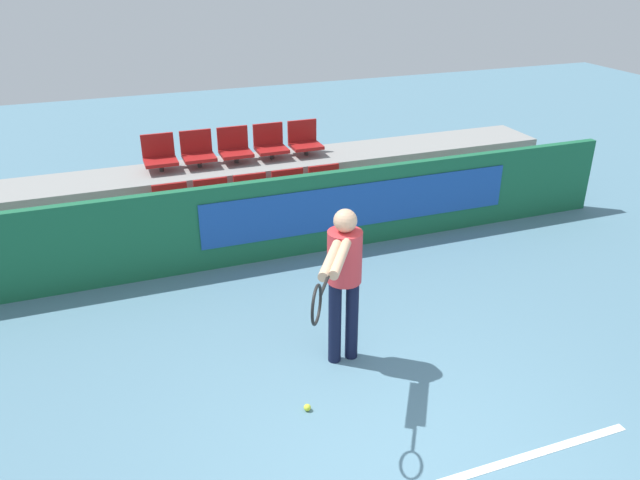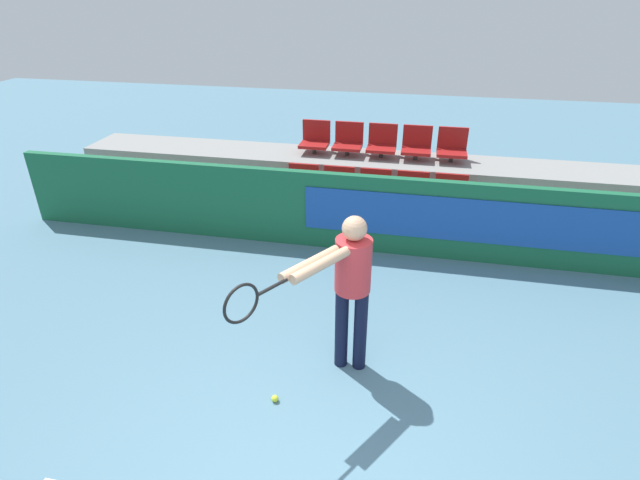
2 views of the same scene
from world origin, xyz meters
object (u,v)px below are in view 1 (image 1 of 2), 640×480
stadium_chair_0 (172,207)px  stadium_chair_4 (326,187)px  stadium_chair_3 (290,191)px  stadium_chair_2 (252,196)px  stadium_chair_6 (198,151)px  stadium_chair_1 (213,201)px  stadium_chair_5 (160,155)px  tennis_player (343,272)px  tennis_ball (307,407)px  stadium_chair_9 (304,140)px  stadium_chair_8 (270,144)px  stadium_chair_7 (235,148)px

stadium_chair_0 → stadium_chair_4: (2.23, 0.00, 0.00)m
stadium_chair_3 → stadium_chair_2: bearing=180.0°
stadium_chair_3 → stadium_chair_6: 1.54m
stadium_chair_1 → stadium_chair_5: (-0.56, 0.97, 0.43)m
stadium_chair_2 → stadium_chair_3: same height
tennis_player → stadium_chair_6: bearing=130.8°
stadium_chair_0 → tennis_ball: size_ratio=7.76×
stadium_chair_4 → stadium_chair_6: size_ratio=1.00×
stadium_chair_4 → stadium_chair_6: bearing=149.9°
tennis_ball → tennis_player: bearing=44.9°
stadium_chair_0 → tennis_ball: (0.62, -3.76, -0.62)m
stadium_chair_9 → tennis_player: tennis_player is taller
stadium_chair_2 → tennis_player: (0.07, -3.19, 0.39)m
tennis_player → stadium_chair_4: bearing=104.1°
stadium_chair_0 → stadium_chair_6: 1.20m
stadium_chair_1 → stadium_chair_2: size_ratio=1.00×
stadium_chair_0 → stadium_chair_2: size_ratio=1.00×
stadium_chair_6 → stadium_chair_3: bearing=-41.0°
stadium_chair_1 → stadium_chair_4: (1.67, 0.00, 0.00)m
stadium_chair_2 → tennis_player: 3.22m
stadium_chair_2 → tennis_ball: 3.84m
stadium_chair_9 → stadium_chair_2: bearing=-139.0°
stadium_chair_8 → stadium_chair_5: bearing=180.0°
stadium_chair_7 → tennis_player: size_ratio=0.31×
stadium_chair_3 → stadium_chair_0: bearing=180.0°
stadium_chair_0 → stadium_chair_3: size_ratio=1.00×
stadium_chair_7 → stadium_chair_9: (1.11, 0.00, 0.00)m
stadium_chair_1 → stadium_chair_7: bearing=60.1°
stadium_chair_1 → stadium_chair_9: 1.98m
stadium_chair_3 → stadium_chair_8: bearing=90.0°
tennis_ball → stadium_chair_6: bearing=90.7°
stadium_chair_2 → stadium_chair_3: (0.56, 0.00, 0.00)m
stadium_chair_4 → stadium_chair_9: (0.00, 0.97, 0.43)m
tennis_ball → stadium_chair_9: bearing=71.1°
stadium_chair_7 → tennis_player: (0.07, -4.16, -0.04)m
stadium_chair_3 → stadium_chair_6: (-1.11, 0.97, 0.43)m
tennis_player → stadium_chair_9: bearing=108.1°
stadium_chair_2 → stadium_chair_9: bearing=41.0°
stadium_chair_7 → tennis_ball: bearing=-96.0°
stadium_chair_5 → tennis_player: tennis_player is taller
stadium_chair_3 → stadium_chair_9: bearing=60.1°
stadium_chair_8 → tennis_player: bearing=-96.7°
tennis_player → tennis_ball: bearing=-102.9°
stadium_chair_0 → stadium_chair_1: bearing=0.0°
stadium_chair_3 → stadium_chair_5: stadium_chair_5 is taller
stadium_chair_2 → tennis_player: size_ratio=0.31×
stadium_chair_4 → tennis_player: 3.38m
stadium_chair_8 → stadium_chair_9: size_ratio=1.00×
stadium_chair_0 → stadium_chair_7: (1.11, 0.97, 0.43)m
stadium_chair_6 → stadium_chair_4: bearing=-30.1°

